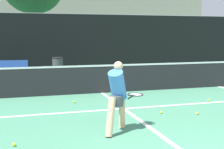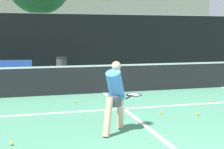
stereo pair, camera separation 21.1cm
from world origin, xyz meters
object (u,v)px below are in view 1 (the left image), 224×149
object	(u,v)px
player_practicing	(118,94)
trash_bin	(58,68)
parked_car	(18,58)
courtside_bench	(6,70)

from	to	relation	value
player_practicing	trash_bin	world-z (taller)	player_practicing
player_practicing	parked_car	xyz separation A→B (m)	(-2.02, 12.22, -0.15)
player_practicing	parked_car	size ratio (longest dim) A/B	0.32
courtside_bench	trash_bin	size ratio (longest dim) A/B	1.90
player_practicing	courtside_bench	distance (m)	8.12
courtside_bench	trash_bin	xyz separation A→B (m)	(2.16, 0.22, -0.00)
player_practicing	trash_bin	size ratio (longest dim) A/B	1.53
player_practicing	parked_car	bearing A→B (deg)	48.32
courtside_bench	parked_car	size ratio (longest dim) A/B	0.40
trash_bin	parked_car	xyz separation A→B (m)	(-1.71, 4.27, 0.15)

